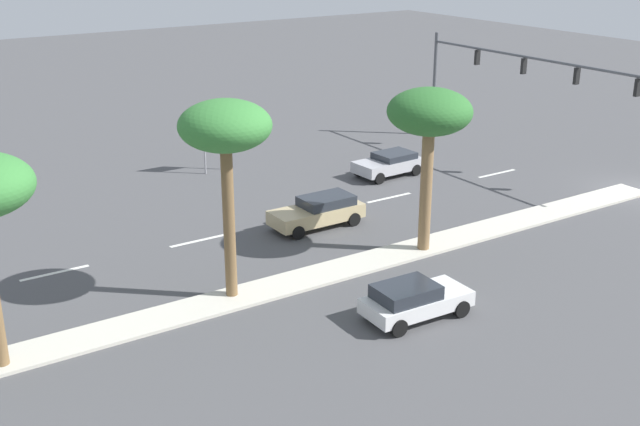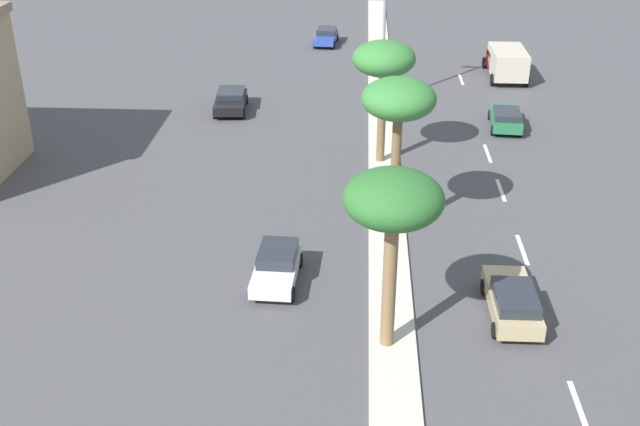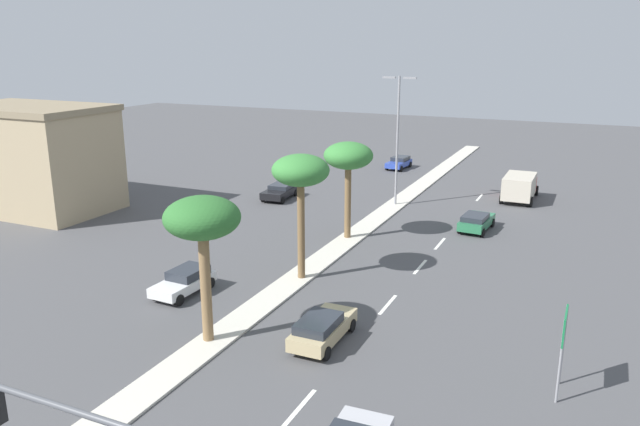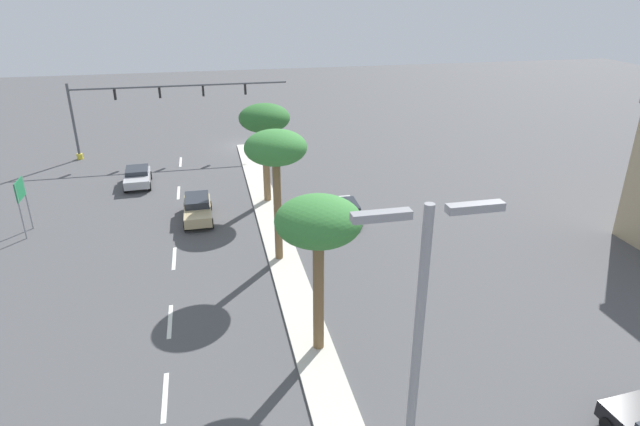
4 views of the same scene
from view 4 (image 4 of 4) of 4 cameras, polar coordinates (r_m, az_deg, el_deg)
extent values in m
plane|color=#4C4C4F|center=(26.14, -1.84, -11.03)|extent=(160.00, 160.00, 0.00)
cube|color=silver|center=(49.61, -14.63, 5.29)|extent=(0.20, 2.80, 0.01)
cube|color=silver|center=(42.24, -14.83, 2.11)|extent=(0.20, 2.80, 0.01)
cube|color=silver|center=(32.35, -15.27, -4.67)|extent=(0.20, 2.80, 0.01)
cube|color=silver|center=(26.80, -15.69, -11.04)|extent=(0.20, 2.80, 0.01)
cube|color=silver|center=(22.70, -16.18, -18.29)|extent=(0.20, 2.80, 0.01)
cylinder|color=#515459|center=(52.67, -24.77, 8.77)|extent=(0.24, 0.24, 6.80)
cylinder|color=gold|center=(53.43, -24.21, 5.52)|extent=(0.53, 0.53, 0.50)
cylinder|color=#515459|center=(50.92, -14.59, 12.98)|extent=(19.07, 0.16, 0.16)
cube|color=black|center=(51.53, -21.00, 11.69)|extent=(0.20, 0.32, 0.90)
sphere|color=yellow|center=(51.65, -20.98, 11.72)|extent=(0.18, 0.18, 0.18)
cube|color=black|center=(51.11, -16.70, 12.16)|extent=(0.20, 0.32, 0.90)
sphere|color=yellow|center=(51.23, -16.69, 12.19)|extent=(0.18, 0.18, 0.18)
cube|color=black|center=(50.98, -12.34, 12.57)|extent=(0.20, 0.32, 0.90)
sphere|color=yellow|center=(51.10, -12.34, 12.59)|extent=(0.18, 0.18, 0.18)
cube|color=black|center=(51.13, -7.97, 12.90)|extent=(0.20, 0.32, 0.90)
sphere|color=yellow|center=(51.25, -7.98, 12.92)|extent=(0.18, 0.18, 0.18)
cylinder|color=gray|center=(38.98, -28.71, 0.95)|extent=(0.10, 0.10, 3.60)
cylinder|color=gray|center=(37.63, -29.27, 0.09)|extent=(0.10, 0.10, 3.60)
cube|color=#19723F|center=(37.91, -29.34, 2.20)|extent=(0.08, 1.68, 1.20)
cylinder|color=olive|center=(38.47, -5.74, 5.19)|extent=(0.51, 0.51, 5.44)
ellipsoid|color=#2D6B2D|center=(37.57, -5.95, 10.04)|extent=(3.54, 3.54, 1.95)
cylinder|color=brown|center=(29.86, -4.53, 0.35)|extent=(0.44, 0.44, 6.01)
ellipsoid|color=#387F38|center=(28.65, -4.76, 6.98)|extent=(3.37, 3.37, 1.85)
cylinder|color=brown|center=(22.58, -0.16, -8.54)|extent=(0.47, 0.47, 5.40)
ellipsoid|color=#387F38|center=(21.02, -0.17, -0.85)|extent=(3.50, 3.50, 1.92)
cube|color=gray|center=(10.18, 16.21, 0.58)|extent=(1.10, 0.24, 0.16)
cube|color=gray|center=(9.48, 6.56, -0.30)|extent=(1.10, 0.24, 0.16)
cube|color=tan|center=(36.88, -12.89, 0.24)|extent=(1.79, 4.47, 0.66)
cube|color=#262B33|center=(37.19, -12.98, 1.35)|extent=(1.60, 2.46, 0.45)
cylinder|color=black|center=(35.56, -11.46, -1.09)|extent=(0.22, 0.64, 0.64)
cylinder|color=black|center=(35.60, -14.16, -1.32)|extent=(0.22, 0.64, 0.64)
cylinder|color=black|center=(38.44, -11.63, 0.79)|extent=(0.22, 0.64, 0.64)
cylinder|color=black|center=(38.47, -14.12, 0.57)|extent=(0.22, 0.64, 0.64)
cylinder|color=black|center=(22.78, 28.35, -19.36)|extent=(0.27, 0.65, 0.64)
cube|color=#B2B2B7|center=(44.49, -18.86, 3.55)|extent=(2.06, 3.93, 0.62)
cube|color=#262B33|center=(44.79, -18.91, 4.33)|extent=(1.79, 2.19, 0.35)
cylinder|color=black|center=(43.25, -17.71, 2.71)|extent=(0.25, 0.65, 0.64)
cylinder|color=black|center=(43.40, -20.05, 2.46)|extent=(0.25, 0.65, 0.64)
cylinder|color=black|center=(45.80, -17.63, 3.85)|extent=(0.25, 0.65, 0.64)
cylinder|color=black|center=(45.94, -19.85, 3.61)|extent=(0.25, 0.65, 0.64)
cube|color=silver|center=(36.14, 2.53, 0.27)|extent=(1.92, 4.07, 0.56)
cube|color=#262B33|center=(35.49, 2.72, 0.74)|extent=(1.67, 2.26, 0.50)
cylinder|color=black|center=(37.36, 0.80, 0.62)|extent=(0.25, 0.65, 0.64)
cylinder|color=black|center=(37.69, 3.31, 0.79)|extent=(0.25, 0.65, 0.64)
cylinder|color=black|center=(34.84, 1.67, -1.14)|extent=(0.25, 0.65, 0.64)
cylinder|color=black|center=(35.19, 4.34, -0.94)|extent=(0.25, 0.65, 0.64)
camera|label=1|loc=(32.11, 51.43, 12.57)|focal=44.75mm
camera|label=2|loc=(60.47, -8.21, 25.96)|focal=43.26mm
camera|label=3|loc=(59.71, -25.65, 20.39)|focal=34.61mm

